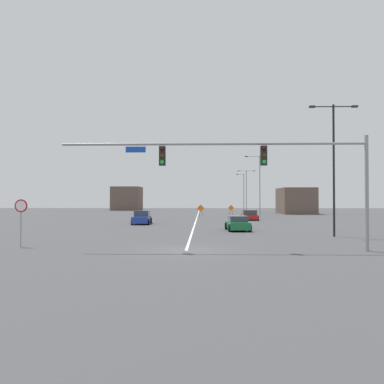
{
  "coord_description": "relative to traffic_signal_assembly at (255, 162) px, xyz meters",
  "views": [
    {
      "loc": [
        0.91,
        -21.01,
        2.79
      ],
      "look_at": [
        -0.34,
        23.23,
        3.6
      ],
      "focal_mm": 36.29,
      "sensor_mm": 36.0,
      "label": 1
    }
  ],
  "objects": [
    {
      "name": "traffic_signal_assembly",
      "position": [
        0.0,
        0.0,
        0.0
      ],
      "size": [
        16.59,
        0.44,
        6.23
      ],
      "color": "gray",
      "rests_on": "ground"
    },
    {
      "name": "street_lamp_far_left",
      "position": [
        6.92,
        8.12,
        0.91
      ],
      "size": [
        3.6,
        0.24,
        9.86
      ],
      "color": "black",
      "rests_on": "ground"
    },
    {
      "name": "construction_sign_median_far",
      "position": [
        2.16,
        48.02,
        -3.69
      ],
      "size": [
        1.08,
        0.08,
        1.77
      ],
      "color": "orange",
      "rests_on": "ground"
    },
    {
      "name": "car_green_mid",
      "position": [
        0.25,
        13.47,
        -4.2
      ],
      "size": [
        2.12,
        4.04,
        1.31
      ],
      "color": "#196B38",
      "rests_on": "ground"
    },
    {
      "name": "ground",
      "position": [
        -3.74,
        0.01,
        -4.81
      ],
      "size": [
        198.79,
        198.79,
        0.0
      ],
      "primitive_type": "plane",
      "color": "#444447"
    },
    {
      "name": "stop_sign",
      "position": [
        -13.5,
        1.42,
        -2.85
      ],
      "size": [
        0.76,
        0.07,
        2.78
      ],
      "color": "gray",
      "rests_on": "ground"
    },
    {
      "name": "road_centre_stripe",
      "position": [
        -3.74,
        55.23,
        -4.8
      ],
      "size": [
        0.16,
        110.44,
        0.01
      ],
      "color": "white",
      "rests_on": "ground"
    },
    {
      "name": "street_lamp_mid_left",
      "position": [
        6.66,
        63.9,
        0.54
      ],
      "size": [
        3.79,
        0.24,
        9.1
      ],
      "color": "gray",
      "rests_on": "ground"
    },
    {
      "name": "construction_sign_median_near",
      "position": [
        -3.21,
        41.35,
        -3.58
      ],
      "size": [
        1.21,
        0.25,
        1.93
      ],
      "color": "orange",
      "rests_on": "ground"
    },
    {
      "name": "car_red_approaching",
      "position": [
        3.32,
        30.73,
        -4.17
      ],
      "size": [
        2.19,
        3.94,
        1.35
      ],
      "color": "red",
      "rests_on": "ground"
    },
    {
      "name": "roadside_building_west",
      "position": [
        -21.97,
        76.07,
        -1.87
      ],
      "size": [
        6.96,
        7.22,
        5.88
      ],
      "color": "brown",
      "rests_on": "ground"
    },
    {
      "name": "roadside_building_east",
      "position": [
        14.97,
        53.82,
        -2.35
      ],
      "size": [
        6.06,
        8.95,
        4.92
      ],
      "color": "brown",
      "rests_on": "ground"
    },
    {
      "name": "street_lamp_far_right",
      "position": [
        6.09,
        41.09,
        0.56
      ],
      "size": [
        2.45,
        0.24,
        9.76
      ],
      "color": "gray",
      "rests_on": "ground"
    },
    {
      "name": "street_lamp_near_right",
      "position": [
        5.93,
        63.44,
        -0.24
      ],
      "size": [
        1.74,
        0.24,
        8.32
      ],
      "color": "gray",
      "rests_on": "ground"
    },
    {
      "name": "car_blue_passing",
      "position": [
        -9.7,
        22.39,
        -4.11
      ],
      "size": [
        2.12,
        4.6,
        1.51
      ],
      "color": "#1E389E",
      "rests_on": "ground"
    }
  ]
}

